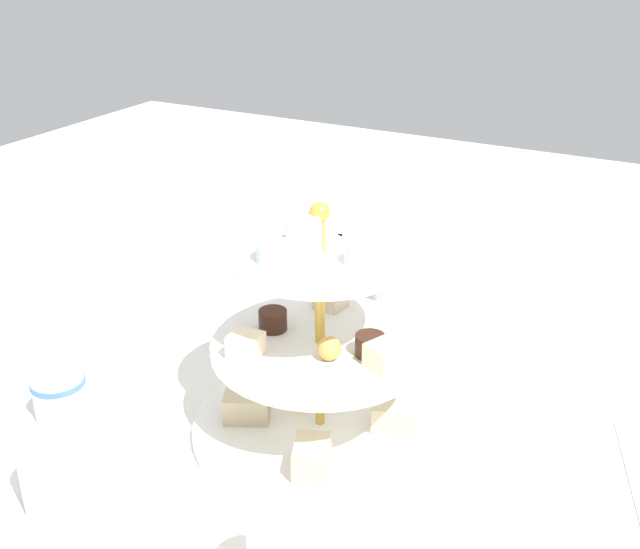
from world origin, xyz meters
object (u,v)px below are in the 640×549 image
Objects in this scene: butter_knife_left at (635,474)px; tiered_serving_stand at (320,364)px; water_glass_tall_right at (401,278)px; butter_knife_right at (170,321)px; teacup_with_saucer at (60,399)px; water_glass_short_left at (56,473)px.

tiered_serving_stand is at bearing 86.99° from butter_knife_left.
tiered_serving_stand reaches higher than water_glass_tall_right.
butter_knife_right is at bearing 28.25° from water_glass_tall_right.
tiered_serving_stand is 3.03× the size of teacup_with_saucer.
water_glass_short_left is at bearing 41.09° from butter_knife_right.
teacup_with_saucer is (0.24, 0.38, -0.04)m from water_glass_tall_right.
water_glass_short_left is at bearing 74.52° from water_glass_tall_right.
butter_knife_left is at bearing -165.64° from tiered_serving_stand.
water_glass_short_left is at bearing 54.54° from tiered_serving_stand.
butter_knife_left is 1.00× the size of butter_knife_right.
butter_knife_right is (0.30, -0.12, -0.08)m from tiered_serving_stand.
tiered_serving_stand is at bearing -125.46° from water_glass_short_left.
teacup_with_saucer is at bearing -46.02° from water_glass_short_left.
tiered_serving_stand reaches higher than water_glass_short_left.
butter_knife_right is (0.04, -0.24, -0.02)m from teacup_with_saucer.
water_glass_short_left is 0.88× the size of teacup_with_saucer.
water_glass_tall_right is at bearing 42.81° from butter_knife_left.
water_glass_tall_right reaches higher than water_glass_short_left.
butter_knife_left is at bearing -147.35° from water_glass_short_left.
tiered_serving_stand is 0.27m from water_glass_tall_right.
butter_knife_left is at bearing -161.37° from teacup_with_saucer.
butter_knife_left is (-0.31, -0.08, -0.08)m from tiered_serving_stand.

